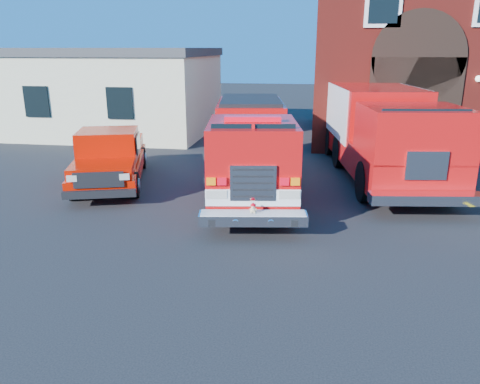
% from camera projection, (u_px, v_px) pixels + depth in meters
% --- Properties ---
extents(ground, '(100.00, 100.00, 0.00)m').
position_uv_depth(ground, '(247.00, 227.00, 11.82)').
color(ground, black).
rests_on(ground, ground).
extents(parking_stripe_mid, '(0.12, 3.00, 0.01)m').
position_uv_depth(parking_stripe_mid, '(470.00, 193.00, 14.64)').
color(parking_stripe_mid, yellow).
rests_on(parking_stripe_mid, ground).
extents(parking_stripe_far, '(0.12, 3.00, 0.01)m').
position_uv_depth(parking_stripe_far, '(445.00, 169.00, 17.47)').
color(parking_stripe_far, yellow).
rests_on(parking_stripe_far, ground).
extents(fire_station, '(15.20, 10.20, 8.45)m').
position_uv_depth(fire_station, '(473.00, 50.00, 22.44)').
color(fire_station, maroon).
rests_on(fire_station, ground).
extents(side_building, '(10.20, 8.20, 4.35)m').
position_uv_depth(side_building, '(114.00, 90.00, 24.77)').
color(side_building, '#E8E9C1').
rests_on(side_building, ground).
extents(fire_engine, '(3.62, 8.91, 2.67)m').
position_uv_depth(fire_engine, '(251.00, 145.00, 14.83)').
color(fire_engine, black).
rests_on(fire_engine, ground).
extents(pickup_truck, '(3.51, 5.90, 1.82)m').
position_uv_depth(pickup_truck, '(111.00, 157.00, 15.51)').
color(pickup_truck, black).
rests_on(pickup_truck, ground).
extents(secondary_truck, '(4.03, 9.52, 3.00)m').
position_uv_depth(secondary_truck, '(381.00, 129.00, 16.33)').
color(secondary_truck, black).
rests_on(secondary_truck, ground).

